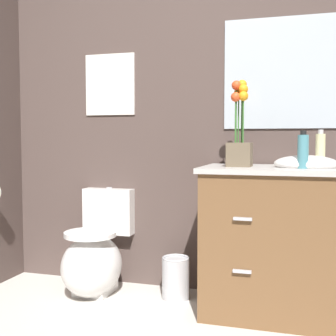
{
  "coord_description": "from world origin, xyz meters",
  "views": [
    {
      "loc": [
        0.67,
        -1.38,
        1.03
      ],
      "look_at": [
        -0.12,
        1.26,
        0.86
      ],
      "focal_mm": 48.51,
      "sensor_mm": 36.0,
      "label": 1
    }
  ],
  "objects_px": {
    "wall_poster": "(110,85)",
    "soap_bottle": "(303,151)",
    "trash_bin": "(176,277)",
    "wall_mirror": "(288,73)",
    "vanity_cabinet": "(283,240)",
    "flower_vase": "(240,136)",
    "toilet": "(95,257)",
    "lotion_bottle": "(320,150)"
  },
  "relations": [
    {
      "from": "trash_bin",
      "to": "wall_poster",
      "type": "bearing_deg",
      "value": 159.39
    },
    {
      "from": "flower_vase",
      "to": "wall_poster",
      "type": "bearing_deg",
      "value": 161.37
    },
    {
      "from": "wall_poster",
      "to": "wall_mirror",
      "type": "distance_m",
      "value": 1.22
    },
    {
      "from": "vanity_cabinet",
      "to": "trash_bin",
      "type": "height_order",
      "value": "vanity_cabinet"
    },
    {
      "from": "soap_bottle",
      "to": "wall_mirror",
      "type": "xyz_separation_m",
      "value": [
        -0.1,
        0.4,
        0.48
      ]
    },
    {
      "from": "toilet",
      "to": "lotion_bottle",
      "type": "bearing_deg",
      "value": -1.12
    },
    {
      "from": "flower_vase",
      "to": "trash_bin",
      "type": "distance_m",
      "value": 1.01
    },
    {
      "from": "wall_poster",
      "to": "wall_mirror",
      "type": "height_order",
      "value": "wall_mirror"
    },
    {
      "from": "toilet",
      "to": "soap_bottle",
      "type": "distance_m",
      "value": 1.51
    },
    {
      "from": "toilet",
      "to": "wall_poster",
      "type": "height_order",
      "value": "wall_poster"
    },
    {
      "from": "soap_bottle",
      "to": "wall_mirror",
      "type": "bearing_deg",
      "value": 104.45
    },
    {
      "from": "toilet",
      "to": "flower_vase",
      "type": "distance_m",
      "value": 1.26
    },
    {
      "from": "wall_poster",
      "to": "wall_mirror",
      "type": "bearing_deg",
      "value": 0.0
    },
    {
      "from": "lotion_bottle",
      "to": "wall_poster",
      "type": "distance_m",
      "value": 1.51
    },
    {
      "from": "flower_vase",
      "to": "lotion_bottle",
      "type": "height_order",
      "value": "flower_vase"
    },
    {
      "from": "vanity_cabinet",
      "to": "wall_poster",
      "type": "distance_m",
      "value": 1.59
    },
    {
      "from": "vanity_cabinet",
      "to": "wall_mirror",
      "type": "distance_m",
      "value": 1.04
    },
    {
      "from": "wall_poster",
      "to": "toilet",
      "type": "bearing_deg",
      "value": -90.0
    },
    {
      "from": "trash_bin",
      "to": "wall_poster",
      "type": "height_order",
      "value": "wall_poster"
    },
    {
      "from": "vanity_cabinet",
      "to": "lotion_bottle",
      "type": "xyz_separation_m",
      "value": [
        0.19,
        -0.0,
        0.52
      ]
    },
    {
      "from": "toilet",
      "to": "vanity_cabinet",
      "type": "xyz_separation_m",
      "value": [
        1.22,
        -0.03,
        0.2
      ]
    },
    {
      "from": "flower_vase",
      "to": "wall_poster",
      "type": "height_order",
      "value": "wall_poster"
    },
    {
      "from": "wall_poster",
      "to": "soap_bottle",
      "type": "bearing_deg",
      "value": -16.8
    },
    {
      "from": "vanity_cabinet",
      "to": "wall_poster",
      "type": "height_order",
      "value": "wall_poster"
    },
    {
      "from": "vanity_cabinet",
      "to": "wall_poster",
      "type": "relative_size",
      "value": 2.46
    },
    {
      "from": "toilet",
      "to": "soap_bottle",
      "type": "xyz_separation_m",
      "value": [
        1.32,
        -0.13,
        0.72
      ]
    },
    {
      "from": "flower_vase",
      "to": "lotion_bottle",
      "type": "xyz_separation_m",
      "value": [
        0.45,
        0.03,
        -0.08
      ]
    },
    {
      "from": "toilet",
      "to": "lotion_bottle",
      "type": "height_order",
      "value": "lotion_bottle"
    },
    {
      "from": "toilet",
      "to": "lotion_bottle",
      "type": "distance_m",
      "value": 1.59
    },
    {
      "from": "lotion_bottle",
      "to": "wall_mirror",
      "type": "bearing_deg",
      "value": 123.53
    },
    {
      "from": "flower_vase",
      "to": "soap_bottle",
      "type": "relative_size",
      "value": 2.43
    },
    {
      "from": "lotion_bottle",
      "to": "flower_vase",
      "type": "bearing_deg",
      "value": -176.23
    },
    {
      "from": "toilet",
      "to": "wall_poster",
      "type": "relative_size",
      "value": 1.61
    },
    {
      "from": "vanity_cabinet",
      "to": "flower_vase",
      "type": "height_order",
      "value": "flower_vase"
    },
    {
      "from": "vanity_cabinet",
      "to": "wall_mirror",
      "type": "xyz_separation_m",
      "value": [
        -0.0,
        0.29,
        1.0
      ]
    },
    {
      "from": "wall_poster",
      "to": "lotion_bottle",
      "type": "bearing_deg",
      "value": -11.8
    },
    {
      "from": "wall_poster",
      "to": "wall_mirror",
      "type": "relative_size",
      "value": 0.54
    },
    {
      "from": "toilet",
      "to": "vanity_cabinet",
      "type": "bearing_deg",
      "value": -1.24
    },
    {
      "from": "lotion_bottle",
      "to": "wall_mirror",
      "type": "relative_size",
      "value": 0.27
    },
    {
      "from": "flower_vase",
      "to": "trash_bin",
      "type": "height_order",
      "value": "flower_vase"
    },
    {
      "from": "vanity_cabinet",
      "to": "toilet",
      "type": "bearing_deg",
      "value": 178.76
    },
    {
      "from": "trash_bin",
      "to": "wall_mirror",
      "type": "relative_size",
      "value": 0.34
    }
  ]
}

